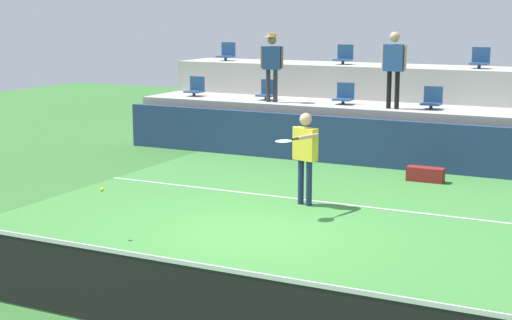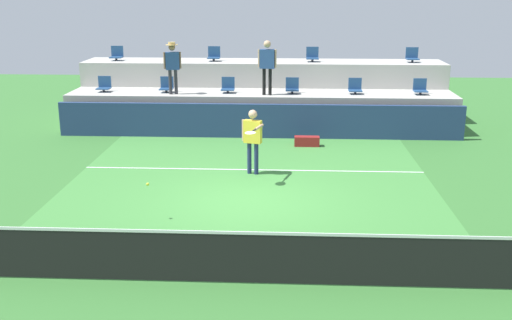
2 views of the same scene
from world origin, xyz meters
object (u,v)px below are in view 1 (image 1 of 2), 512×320
Objects in this scene: equipment_bag at (425,174)px; stadium_chair_lower_mid_left at (344,95)px; tennis_ball at (102,190)px; stadium_chair_lower_far_left at (196,88)px; stadium_chair_upper_left at (344,56)px; stadium_chair_lower_left at (267,91)px; spectator_in_white at (394,62)px; spectator_with_hat at (272,60)px; stadium_chair_lower_mid_right at (432,100)px; stadium_chair_upper_far_left at (227,53)px; tennis_player at (304,149)px; stadium_chair_upper_right at (480,60)px.

stadium_chair_lower_mid_left is at bearing 139.56° from equipment_bag.
tennis_ball reaches higher than equipment_bag.
stadium_chair_upper_left is (3.57, 1.80, 0.85)m from stadium_chair_lower_far_left.
spectator_in_white is at bearing -6.40° from stadium_chair_lower_left.
spectator_in_white is 2.34× the size of equipment_bag.
spectator_with_hat is 25.16× the size of tennis_ball.
spectator_with_hat is 0.96× the size of spectator_in_white.
stadium_chair_lower_mid_right is at bearing 0.00° from stadium_chair_lower_mid_left.
stadium_chair_upper_far_left is at bearing 158.62° from spectator_in_white.
stadium_chair_lower_far_left is 1.00× the size of stadium_chair_upper_far_left.
stadium_chair_upper_far_left is at bearing 157.03° from stadium_chair_lower_mid_left.
tennis_player is 3.44m from equipment_bag.
stadium_chair_lower_far_left reaches higher than tennis_player.
stadium_chair_lower_far_left is 0.29× the size of spectator_in_white.
stadium_chair_lower_far_left reaches higher than tennis_ball.
stadium_chair_upper_left is at bearing 110.52° from stadium_chair_lower_mid_left.
stadium_chair_lower_left is at bearing 98.27° from tennis_ball.
stadium_chair_upper_left is (-0.67, 1.80, 0.85)m from stadium_chair_lower_mid_left.
stadium_chair_upper_right is 7.33m from tennis_player.
equipment_bag is (4.41, -1.85, -2.15)m from spectator_with_hat.
spectator_with_hat reaches higher than stadium_chair_lower_mid_left.
stadium_chair_lower_left is 0.31× the size of tennis_player.
tennis_ball is (0.94, -8.13, -1.51)m from spectator_with_hat.
stadium_chair_lower_left is at bearing -128.17° from stadium_chair_upper_left.
stadium_chair_upper_right is (7.13, 1.80, 0.85)m from stadium_chair_lower_far_left.
spectator_with_hat is (-1.79, -0.38, 0.83)m from stadium_chair_lower_mid_left.
tennis_player is at bearing -75.57° from stadium_chair_upper_left.
spectator_in_white reaches higher than tennis_player.
stadium_chair_lower_mid_left is at bearing 84.29° from tennis_ball.
stadium_chair_upper_right is 0.68× the size of equipment_bag.
stadium_chair_lower_left and stadium_chair_lower_mid_right have the same top height.
stadium_chair_lower_far_left is 0.31× the size of tennis_player.
stadium_chair_upper_right is (3.56, 0.00, 0.00)m from stadium_chair_upper_left.
stadium_chair_upper_left is (3.57, 0.00, 0.00)m from stadium_chair_upper_far_left.
stadium_chair_upper_left is (-2.84, 1.80, 0.85)m from stadium_chair_lower_mid_right.
spectator_in_white reaches higher than tennis_ball.
stadium_chair_upper_right is at bearing 14.17° from stadium_chair_lower_far_left.
stadium_chair_upper_right is at bearing 19.88° from stadium_chair_lower_left.
stadium_chair_upper_far_left and stadium_chair_upper_left have the same top height.
stadium_chair_lower_mid_right is 1.00× the size of stadium_chair_upper_left.
spectator_in_white reaches higher than stadium_chair_lower_mid_left.
spectator_with_hat is 3.12m from spectator_in_white.
tennis_player is at bearing -52.50° from stadium_chair_upper_far_left.
stadium_chair_upper_right reaches higher than tennis_player.
stadium_chair_lower_mid_right is 1.00× the size of stadium_chair_upper_far_left.
stadium_chair_lower_far_left is at bearing 176.06° from spectator_in_white.
stadium_chair_upper_far_left is at bearing 164.32° from stadium_chair_lower_mid_right.
stadium_chair_upper_far_left reaches higher than stadium_chair_lower_far_left.
tennis_player is (1.13, -5.20, -0.43)m from stadium_chair_lower_mid_left.
stadium_chair_upper_far_left is at bearing 90.20° from stadium_chair_lower_far_left.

